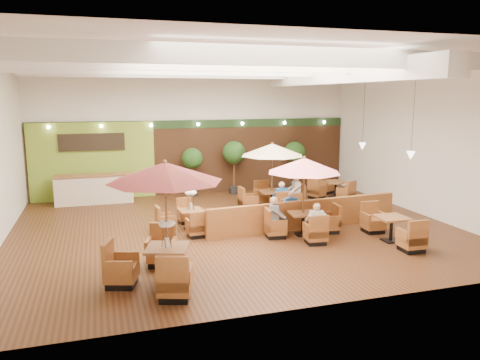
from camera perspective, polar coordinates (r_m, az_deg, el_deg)
name	(u,v)px	position (r m, az deg, el deg)	size (l,w,h in m)	color
room	(232,115)	(15.99, -0.93, 7.96)	(14.04, 14.00, 5.52)	#381E0F
service_counter	(94,189)	(19.59, -17.33, -1.06)	(3.00, 0.75, 1.18)	beige
booth_divider	(306,214)	(15.35, 8.00, -4.18)	(6.78, 0.18, 0.94)	brown
table_0	(162,196)	(10.72, -9.44, -1.96)	(2.80, 2.96, 2.86)	brown
table_1	(304,181)	(14.36, 7.78, -0.17)	(2.45, 2.45, 2.47)	brown
table_2	(272,164)	(17.46, 3.94, 1.97)	(2.51, 2.51, 2.58)	brown
table_3	(185,217)	(15.14, -6.77, -4.47)	(1.54, 2.27, 1.44)	brown
table_4	(391,229)	(14.62, 17.95, -5.75)	(0.89, 2.56, 0.96)	brown
table_5	(330,190)	(20.14, 10.94, -1.22)	(1.78, 2.52, 0.88)	brown
topiary_0	(192,160)	(19.99, -5.83, 2.40)	(0.90, 0.90, 2.09)	black
topiary_1	(234,155)	(20.40, -0.73, 3.11)	(1.00, 1.00, 2.32)	black
topiary_2	(295,154)	(21.39, 6.69, 3.17)	(0.96, 0.96, 2.22)	black
diner_0	(316,219)	(13.77, 9.25, -4.70)	(0.41, 0.35, 0.77)	silver
diner_1	(291,205)	(15.36, 6.29, -3.09)	(0.40, 0.35, 0.75)	#24599D
diner_2	(276,213)	(14.21, 4.37, -4.05)	(0.37, 0.43, 0.82)	slate
diner_3	(281,195)	(16.77, 5.04, -1.86)	(0.40, 0.33, 0.80)	#24599D
diner_4	(295,189)	(17.98, 6.71, -1.04)	(0.35, 0.42, 0.83)	silver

